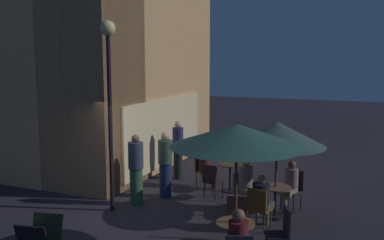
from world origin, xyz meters
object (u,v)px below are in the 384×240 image
(patron_seated_1, at_px, (290,183))
(cafe_table_1, at_px, (275,195))
(patron_seated_3, at_px, (262,198))
(cafe_table_0, at_px, (235,234))
(cafe_chair_4, at_px, (242,187))
(patio_umbrella_1, at_px, (277,134))
(cafe_chair_2, at_px, (237,215))
(patron_seated_2, at_px, (247,182))
(cafe_chair_6, at_px, (201,167))
(patron_standing_7, at_px, (136,170))
(patio_umbrella_0, at_px, (237,136))
(patron_standing_6, at_px, (165,165))
(street_lamp_near_corner, at_px, (109,77))
(cafe_table_2, at_px, (230,173))
(cafe_chair_5, at_px, (259,206))
(patron_seated_0, at_px, (238,240))
(patron_seated_4, at_px, (206,164))
(cafe_chair_7, at_px, (211,179))
(cafe_chair_1, at_px, (282,230))
(cafe_chair_3, at_px, (294,186))
(patron_standing_5, at_px, (178,150))

(patron_seated_1, bearing_deg, cafe_table_1, 0.00)
(patron_seated_3, bearing_deg, cafe_table_0, -170.77)
(cafe_chair_4, bearing_deg, patio_umbrella_1, -0.00)
(cafe_chair_2, height_order, patron_seated_2, patron_seated_2)
(cafe_chair_6, bearing_deg, cafe_table_1, -28.65)
(patron_seated_2, distance_m, patron_standing_7, 2.70)
(patio_umbrella_0, xyz_separation_m, patron_standing_6, (2.85, 2.77, -1.42))
(street_lamp_near_corner, distance_m, patron_seated_3, 4.31)
(cafe_chair_4, bearing_deg, cafe_table_2, 133.39)
(cafe_chair_5, height_order, patron_seated_0, patron_seated_0)
(patron_seated_1, relative_size, patron_seated_4, 1.01)
(cafe_table_0, distance_m, patron_seated_0, 0.70)
(cafe_table_1, height_order, cafe_chair_7, cafe_chair_7)
(cafe_chair_1, height_order, patron_standing_7, patron_standing_7)
(cafe_table_0, height_order, cafe_chair_3, cafe_chair_3)
(patron_seated_2, relative_size, patron_seated_4, 1.07)
(patio_umbrella_1, height_order, patron_seated_4, patio_umbrella_1)
(patron_standing_7, bearing_deg, cafe_chair_1, 84.55)
(cafe_chair_7, bearing_deg, patio_umbrella_1, -95.32)
(cafe_chair_3, height_order, patron_seated_1, patron_seated_1)
(cafe_chair_6, xyz_separation_m, patron_seated_1, (-0.98, -2.63, 0.11))
(cafe_table_2, xyz_separation_m, patio_umbrella_0, (-3.94, -1.37, 1.77))
(patio_umbrella_0, bearing_deg, patron_seated_2, 11.35)
(cafe_table_1, bearing_deg, patron_standing_6, 81.79)
(cafe_chair_3, xyz_separation_m, patron_standing_6, (-0.32, 3.22, 0.29))
(cafe_table_0, xyz_separation_m, patio_umbrella_0, (-0.00, 0.00, 1.75))
(cafe_table_1, bearing_deg, cafe_chair_4, 75.20)
(patio_umbrella_1, xyz_separation_m, patron_standing_6, (0.43, 2.95, -1.07))
(cafe_chair_3, height_order, cafe_chair_5, cafe_chair_3)
(patron_seated_2, bearing_deg, patron_standing_6, -171.28)
(cafe_table_0, bearing_deg, street_lamp_near_corner, 67.68)
(cafe_chair_2, bearing_deg, cafe_chair_6, -163.17)
(cafe_chair_1, relative_size, patron_seated_0, 0.80)
(patio_umbrella_1, distance_m, patron_seated_4, 3.02)
(cafe_table_0, distance_m, patron_seated_3, 1.72)
(cafe_chair_2, distance_m, patron_standing_7, 3.19)
(cafe_chair_3, bearing_deg, patron_seated_2, -40.18)
(street_lamp_near_corner, distance_m, cafe_chair_4, 4.01)
(cafe_table_2, distance_m, patron_standing_6, 1.81)
(patron_seated_0, bearing_deg, patron_seated_3, -16.02)
(cafe_table_2, bearing_deg, cafe_chair_1, -149.58)
(patio_umbrella_0, distance_m, cafe_chair_3, 3.63)
(cafe_chair_1, distance_m, patron_seated_1, 2.71)
(cafe_chair_6, bearing_deg, street_lamp_near_corner, -110.97)
(cafe_chair_3, distance_m, patron_standing_5, 3.91)
(patron_standing_6, height_order, patron_standing_7, patron_standing_7)
(cafe_chair_1, relative_size, patron_standing_7, 0.57)
(patron_standing_5, bearing_deg, patio_umbrella_0, 63.96)
(cafe_chair_4, distance_m, patron_seated_0, 3.41)
(patron_seated_4, bearing_deg, cafe_chair_7, -56.28)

